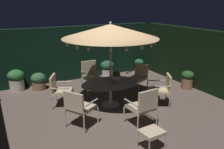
{
  "coord_description": "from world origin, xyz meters",
  "views": [
    {
      "loc": [
        -3.01,
        -5.86,
        3.05
      ],
      "look_at": [
        0.11,
        0.02,
        1.0
      ],
      "focal_mm": 38.05,
      "sensor_mm": 36.0,
      "label": 1
    }
  ],
  "objects": [
    {
      "name": "patio_chair_southeast",
      "position": [
        0.22,
        -1.45,
        0.59
      ],
      "size": [
        0.68,
        0.66,
        1.03
      ],
      "color": "#B7B5A4",
      "rests_on": "ground_plane"
    },
    {
      "name": "patio_chair_south",
      "position": [
        1.48,
        -0.65,
        0.57
      ],
      "size": [
        0.81,
        0.8,
        0.98
      ],
      "color": "#B5ADA4",
      "rests_on": "ground_plane"
    },
    {
      "name": "patio_umbrella",
      "position": [
        0.11,
        0.11,
        2.26
      ],
      "size": [
        2.76,
        2.76,
        2.53
      ],
      "color": "#B7AEA8",
      "rests_on": "ground_plane"
    },
    {
      "name": "ground_plane",
      "position": [
        0.0,
        0.0,
        -0.01
      ],
      "size": [
        7.63,
        6.63,
        0.02
      ],
      "primitive_type": "cube",
      "color": "brown"
    },
    {
      "name": "potted_plant_left_near",
      "position": [
        -1.55,
        2.55,
        0.32
      ],
      "size": [
        0.53,
        0.53,
        0.61
      ],
      "color": "#8C6345",
      "rests_on": "ground_plane"
    },
    {
      "name": "potted_plant_back_right",
      "position": [
        3.26,
        0.09,
        0.36
      ],
      "size": [
        0.45,
        0.45,
        0.67
      ],
      "color": "#8D6346",
      "rests_on": "ground_plane"
    },
    {
      "name": "patio_chair_northeast",
      "position": [
        -1.28,
        0.82,
        0.55
      ],
      "size": [
        0.81,
        0.84,
        0.95
      ],
      "color": "#B9B2A3",
      "rests_on": "ground_plane"
    },
    {
      "name": "potted_plant_front_corner",
      "position": [
        1.35,
        2.79,
        0.37
      ],
      "size": [
        0.57,
        0.57,
        0.68
      ],
      "color": "beige",
      "rests_on": "ground_plane"
    },
    {
      "name": "hedge_backdrop_right",
      "position": [
        3.67,
        0.0,
        1.07
      ],
      "size": [
        0.3,
        6.63,
        2.14
      ],
      "primitive_type": "cube",
      "color": "black",
      "rests_on": "ground_plane"
    },
    {
      "name": "patio_dining_table",
      "position": [
        0.11,
        0.11,
        0.61
      ],
      "size": [
        1.81,
        1.31,
        0.72
      ],
      "color": "#B8AFAA",
      "rests_on": "ground_plane"
    },
    {
      "name": "patio_chair_north",
      "position": [
        0.12,
        1.68,
        0.58
      ],
      "size": [
        0.61,
        0.58,
        1.03
      ],
      "color": "#B3B7A4",
      "rests_on": "ground_plane"
    },
    {
      "name": "centerpiece_planter",
      "position": [
        0.27,
        0.04,
        0.93
      ],
      "size": [
        0.26,
        0.26,
        0.37
      ],
      "color": "beige",
      "rests_on": "patio_dining_table"
    },
    {
      "name": "potted_plant_left_far",
      "position": [
        2.95,
        2.75,
        0.32
      ],
      "size": [
        0.42,
        0.42,
        0.58
      ],
      "color": "beige",
      "rests_on": "ground_plane"
    },
    {
      "name": "hedge_backdrop_rear",
      "position": [
        0.0,
        3.17,
        1.07
      ],
      "size": [
        7.63,
        0.3,
        2.14
      ],
      "primitive_type": "cube",
      "color": "black",
      "rests_on": "ground_plane"
    },
    {
      "name": "patio_chair_southwest",
      "position": [
        1.54,
        0.73,
        0.56
      ],
      "size": [
        0.79,
        0.77,
        0.96
      ],
      "color": "#B6B0AA",
      "rests_on": "ground_plane"
    },
    {
      "name": "patio_chair_east",
      "position": [
        -1.21,
        -0.72,
        0.58
      ],
      "size": [
        0.86,
        0.86,
        0.99
      ],
      "color": "#B2B6AB",
      "rests_on": "ground_plane"
    },
    {
      "name": "ottoman_footrest",
      "position": [
        -0.17,
        -2.32,
        0.37
      ],
      "size": [
        0.51,
        0.45,
        0.43
      ],
      "color": "#B7B4A7",
      "rests_on": "ground_plane"
    },
    {
      "name": "potted_plant_back_center",
      "position": [
        -2.26,
        2.82,
        0.4
      ],
      "size": [
        0.58,
        0.58,
        0.76
      ],
      "color": "beige",
      "rests_on": "ground_plane"
    }
  ]
}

